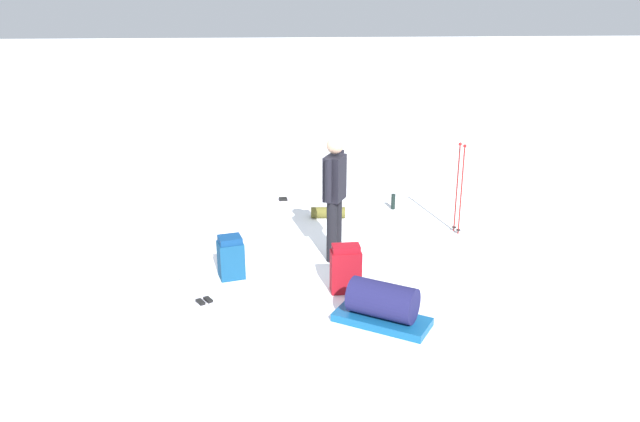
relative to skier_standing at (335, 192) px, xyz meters
name	(u,v)px	position (x,y,z in m)	size (l,w,h in m)	color
ground_plane	(320,259)	(0.02, -0.20, -0.95)	(80.00, 80.00, 0.00)	white
skier_standing	(335,192)	(0.00, 0.00, 0.00)	(0.53, 0.34, 1.70)	black
ski_pair_near	(283,200)	(-2.52, -0.67, -0.94)	(0.33, 1.75, 0.05)	silver
ski_pair_far	(204,302)	(1.22, -1.65, -0.94)	(1.74, 1.18, 0.05)	silver
backpack_large_dark	(346,269)	(1.01, 0.05, -0.66)	(0.23, 0.38, 0.61)	maroon
backpack_bright	(231,257)	(0.51, -1.37, -0.68)	(0.35, 0.37, 0.56)	navy
ski_poles_planted_near	(460,184)	(-0.84, 1.94, -0.19)	(0.19, 0.11, 1.38)	maroon
gear_sled	(382,305)	(1.82, 0.37, -0.73)	(0.93, 1.13, 0.49)	#115186
sleeping_mat_rolled	(328,213)	(-1.61, 0.05, -0.86)	(0.18, 0.18, 0.55)	brown
thermos_bottle	(393,202)	(-1.97, 1.17, -0.82)	(0.07, 0.07, 0.26)	black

